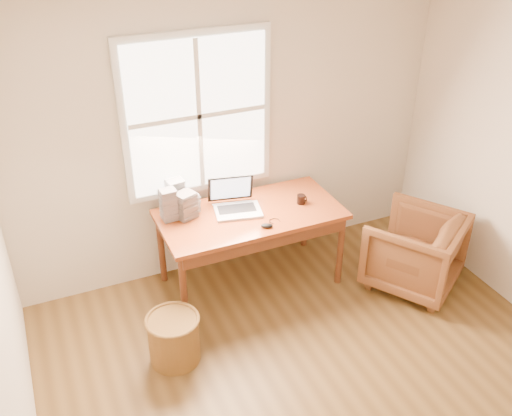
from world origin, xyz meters
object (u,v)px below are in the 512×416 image
Objects in this scene: armchair at (414,251)px; desk at (250,214)px; laptop at (238,198)px; coffee_mug at (301,199)px; wicker_stool at (174,339)px; cd_stack_a at (176,195)px.

desk is at bearing -57.80° from armchair.
laptop is (-0.10, 0.04, 0.16)m from desk.
desk is at bearing 162.06° from coffee_mug.
wicker_stool is 1.30m from laptop.
cd_stack_a reaches higher than desk.
laptop reaches higher than wicker_stool.
desk is 0.20m from laptop.
armchair is 2.29m from wicker_stool.
laptop is (0.83, 0.71, 0.70)m from wicker_stool.
armchair reaches higher than wicker_stool.
laptop is 1.40× the size of cd_stack_a.
desk is 19.16× the size of coffee_mug.
desk is 4.06× the size of wicker_stool.
laptop and cd_stack_a have the same top height.
laptop is 4.79× the size of coffee_mug.
coffee_mug is at bearing -66.73° from armchair.
coffee_mug is 0.29× the size of cd_stack_a.
desk is 5.61× the size of cd_stack_a.
desk is 0.67m from cd_stack_a.
armchair is (1.35, -0.61, -0.38)m from desk.
laptop is at bearing -57.72° from armchair.
armchair is at bearing -12.74° from laptop.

